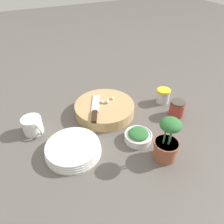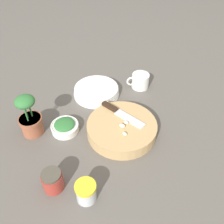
# 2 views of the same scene
# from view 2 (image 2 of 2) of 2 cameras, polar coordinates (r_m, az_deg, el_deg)

# --- Properties ---
(ground_plane) EXTENTS (5.00, 5.00, 0.00)m
(ground_plane) POSITION_cam_2_polar(r_m,az_deg,el_deg) (1.05, -2.11, -2.98)
(ground_plane) COLOR #56514C
(cutting_board) EXTENTS (0.28, 0.28, 0.05)m
(cutting_board) POSITION_cam_2_polar(r_m,az_deg,el_deg) (1.00, 2.25, -3.77)
(cutting_board) COLOR tan
(cutting_board) RESTS_ON ground_plane
(chef_knife) EXTENTS (0.12, 0.20, 0.01)m
(chef_knife) POSITION_cam_2_polar(r_m,az_deg,el_deg) (1.03, 1.81, -0.18)
(chef_knife) COLOR black
(chef_knife) RESTS_ON cutting_board
(garlic_cloves) EXTENTS (0.08, 0.04, 0.02)m
(garlic_cloves) POSITION_cam_2_polar(r_m,az_deg,el_deg) (0.96, 2.72, -3.38)
(garlic_cloves) COLOR #EFECCC
(garlic_cloves) RESTS_ON cutting_board
(herb_bowl) EXTENTS (0.11, 0.11, 0.05)m
(herb_bowl) POSITION_cam_2_polar(r_m,az_deg,el_deg) (1.03, -10.73, -3.26)
(herb_bowl) COLOR silver
(herb_bowl) RESTS_ON ground_plane
(spice_jar) EXTENTS (0.07, 0.07, 0.07)m
(spice_jar) POSITION_cam_2_polar(r_m,az_deg,el_deg) (0.83, -5.97, -17.68)
(spice_jar) COLOR silver
(spice_jar) RESTS_ON ground_plane
(coffee_mug) EXTENTS (0.08, 0.11, 0.07)m
(coffee_mug) POSITION_cam_2_polar(r_m,az_deg,el_deg) (1.24, 6.42, 7.10)
(coffee_mug) COLOR silver
(coffee_mug) RESTS_ON ground_plane
(plate_stack) EXTENTS (0.22, 0.22, 0.04)m
(plate_stack) POSITION_cam_2_polar(r_m,az_deg,el_deg) (1.20, -3.58, 4.79)
(plate_stack) COLOR silver
(plate_stack) RESTS_ON ground_plane
(honey_jar) EXTENTS (0.07, 0.07, 0.08)m
(honey_jar) POSITION_cam_2_polar(r_m,az_deg,el_deg) (0.86, -13.41, -14.99)
(honey_jar) COLOR #9E3328
(honey_jar) RESTS_ON ground_plane
(potted_herb) EXTENTS (0.09, 0.09, 0.18)m
(potted_herb) POSITION_cam_2_polar(r_m,az_deg,el_deg) (1.02, -18.27, -1.41)
(potted_herb) COLOR #935138
(potted_herb) RESTS_ON ground_plane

